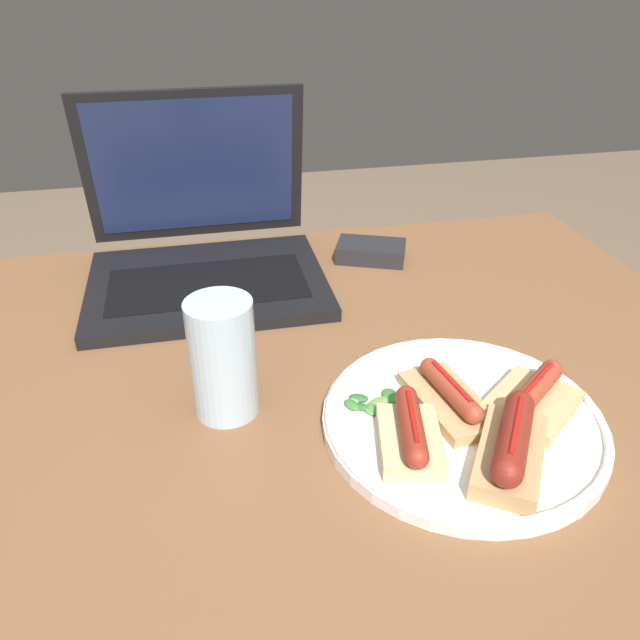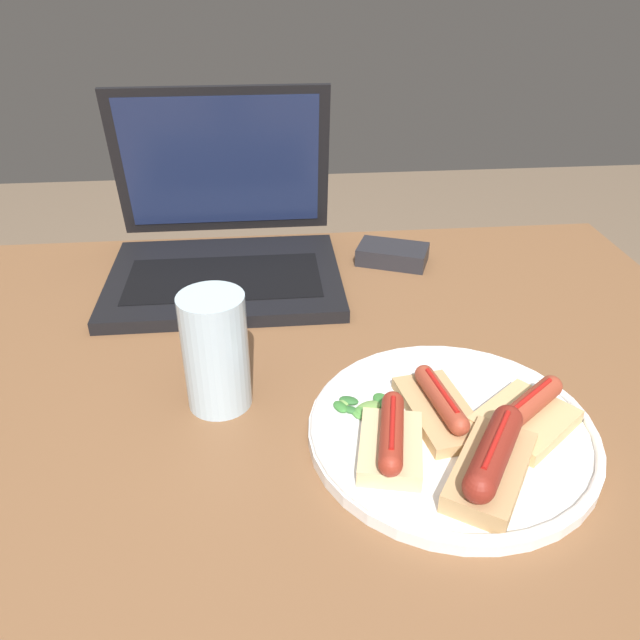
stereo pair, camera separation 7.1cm
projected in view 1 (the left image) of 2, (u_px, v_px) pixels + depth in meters
name	position (u px, v px, depth m)	size (l,w,h in m)	color
desk	(263.00, 448.00, 0.73)	(1.19, 0.86, 0.73)	brown
laptop	(204.00, 249.00, 0.91)	(0.33, 0.30, 0.25)	black
plate	(463.00, 420.00, 0.64)	(0.29, 0.29, 0.02)	white
sausage_toast_left	(449.00, 397.00, 0.64)	(0.08, 0.12, 0.04)	tan
sausage_toast_middle	(512.00, 447.00, 0.57)	(0.11, 0.13, 0.05)	tan
sausage_toast_right	(410.00, 435.00, 0.59)	(0.08, 0.11, 0.04)	#D6B784
sausage_toast_extra	(532.00, 398.00, 0.64)	(0.12, 0.12, 0.04)	tan
salad_pile	(375.00, 403.00, 0.65)	(0.07, 0.05, 0.01)	#2D662D
drinking_glass	(223.00, 358.00, 0.63)	(0.07, 0.07, 0.13)	silver
external_drive	(371.00, 251.00, 0.98)	(0.12, 0.10, 0.03)	#232328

